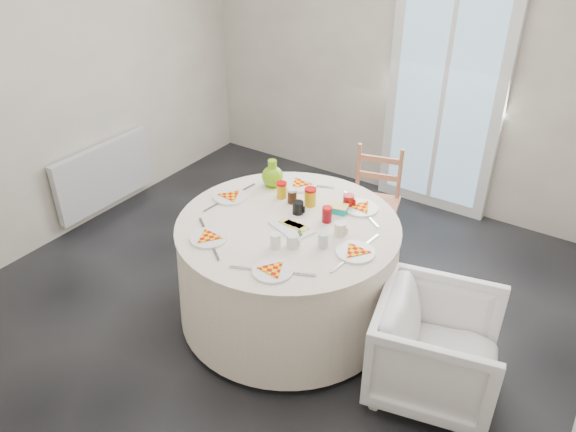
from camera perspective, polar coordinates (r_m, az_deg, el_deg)
The scene contains 14 objects.
floor at distance 4.09m, azimuth -1.39°, elevation -8.65°, with size 4.00×4.00×0.00m, color black.
wall_back at distance 5.07m, azimuth 11.91°, elevation 15.64°, with size 4.00×0.02×2.60m, color #BCB5A3.
wall_left at distance 4.77m, azimuth -22.32°, elevation 12.99°, with size 0.02×4.00×2.60m, color #BCB5A3.
glass_door at distance 4.97m, azimuth 15.66°, elevation 11.80°, with size 1.00×0.08×2.10m, color silver.
radiator at distance 5.16m, azimuth -18.15°, elevation 3.99°, with size 0.07×1.00×0.55m, color silver.
table at distance 3.75m, azimuth -0.00°, elevation -5.54°, with size 1.46×1.46×0.74m, color white.
wooden_chair at distance 4.41m, azimuth 8.66°, elevation 1.74°, with size 0.38×0.36×0.86m, color tan, non-canonical shape.
armchair at distance 3.35m, azimuth 15.04°, elevation -12.00°, with size 0.68×0.64×0.70m, color white.
place_settings at distance 3.53m, azimuth -0.00°, elevation -0.42°, with size 1.25×1.25×0.02m, color white, non-canonical shape.
jar_cluster at distance 3.66m, azimuth 1.46°, elevation 1.77°, with size 0.47×0.24×0.14m, color #A17522, non-canonical shape.
butter_tub at distance 3.65m, azimuth 5.11°, elevation 0.96°, with size 0.13×0.09×0.05m, color #08A7A6.
green_pitcher at distance 3.91m, azimuth -1.60°, elevation 4.67°, with size 0.15×0.15×0.20m, color #6DA911, non-canonical shape.
cheese_platter at distance 3.48m, azimuth 0.43°, elevation -0.86°, with size 0.27×0.18×0.04m, color white, non-canonical shape.
mugs_glasses at distance 3.44m, azimuth 2.46°, elevation -0.52°, with size 0.56×0.56×0.10m, color gray, non-canonical shape.
Camera 1 is at (1.81, -2.54, 2.64)m, focal length 35.00 mm.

